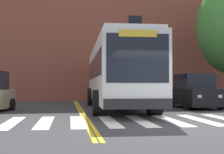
{
  "coord_description": "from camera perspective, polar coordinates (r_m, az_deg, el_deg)",
  "views": [
    {
      "loc": [
        -3.01,
        -8.64,
        1.25
      ],
      "look_at": [
        -0.71,
        6.85,
        1.66
      ],
      "focal_mm": 50.0,
      "sensor_mm": 36.0,
      "label": 1
    }
  ],
  "objects": [
    {
      "name": "car_white_behind_bus",
      "position": [
        27.61,
        -2.39,
        -1.91
      ],
      "size": [
        2.21,
        4.67,
        2.21
      ],
      "color": "white",
      "rests_on": "ground"
    },
    {
      "name": "building_facade",
      "position": [
        29.71,
        2.5,
        7.44
      ],
      "size": [
        34.49,
        8.39,
        11.72
      ],
      "color": "brown",
      "rests_on": "ground"
    },
    {
      "name": "city_bus",
      "position": [
        16.69,
        0.75,
        0.66
      ],
      "size": [
        3.15,
        12.38,
        3.41
      ],
      "color": "white",
      "rests_on": "ground"
    },
    {
      "name": "car_black_far_lane",
      "position": [
        17.53,
        14.77,
        -2.75
      ],
      "size": [
        2.04,
        3.82,
        1.85
      ],
      "color": "black",
      "rests_on": "ground"
    },
    {
      "name": "crosswalk",
      "position": [
        11.23,
        7.95,
        -7.86
      ],
      "size": [
        10.39,
        3.8,
        0.01
      ],
      "color": "white",
      "rests_on": "ground"
    },
    {
      "name": "lane_line_yellow_inner",
      "position": [
        24.75,
        -6.95,
        -4.37
      ],
      "size": [
        0.12,
        36.0,
        0.01
      ],
      "primitive_type": "cube",
      "color": "gold",
      "rests_on": "ground"
    },
    {
      "name": "lane_line_yellow_outer",
      "position": [
        24.75,
        -6.58,
        -4.37
      ],
      "size": [
        0.12,
        36.0,
        0.01
      ],
      "primitive_type": "cube",
      "color": "gold",
      "rests_on": "ground"
    },
    {
      "name": "ground_plane",
      "position": [
        9.24,
        10.79,
        -9.26
      ],
      "size": [
        120.0,
        120.0,
        0.0
      ],
      "primitive_type": "plane",
      "color": "#38383A"
    }
  ]
}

